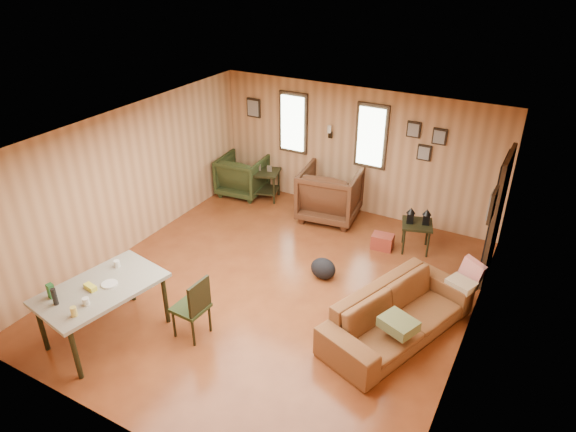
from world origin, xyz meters
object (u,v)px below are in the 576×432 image
object	(u,v)px
side_table	(418,222)
dining_table	(100,292)
sofa	(399,307)
recliner_brown	(330,191)
recliner_green	(242,174)
end_table	(265,180)

from	to	relation	value
side_table	dining_table	world-z (taller)	dining_table
dining_table	sofa	bearing A→B (deg)	39.38
recliner_brown	recliner_green	distance (m)	2.02
side_table	dining_table	bearing A→B (deg)	-125.65
sofa	recliner_brown	distance (m)	3.37
end_table	side_table	distance (m)	3.30
dining_table	recliner_brown	bearing A→B (deg)	85.29
side_table	dining_table	distance (m)	5.04
sofa	end_table	world-z (taller)	sofa
sofa	dining_table	size ratio (longest dim) A/B	1.35
end_table	side_table	world-z (taller)	side_table
recliner_brown	recliner_green	world-z (taller)	recliner_brown
dining_table	recliner_green	bearing A→B (deg)	110.52
sofa	recliner_brown	bearing A→B (deg)	60.03
sofa	side_table	bearing A→B (deg)	30.42
sofa	dining_table	world-z (taller)	dining_table
sofa	side_table	distance (m)	2.25
recliner_brown	side_table	distance (m)	1.80
sofa	end_table	bearing A→B (deg)	73.72
end_table	recliner_green	bearing A→B (deg)	-176.74
recliner_green	side_table	distance (m)	3.80
sofa	side_table	size ratio (longest dim) A/B	2.87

